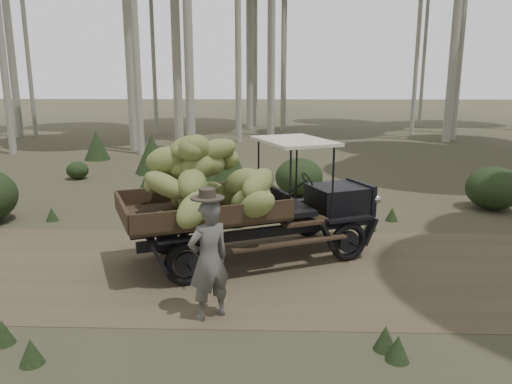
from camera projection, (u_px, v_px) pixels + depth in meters
ground at (235, 269)px, 8.10m from camera, size 120.00×120.00×0.00m
dirt_track at (235, 269)px, 8.10m from camera, size 70.00×4.00×0.01m
banana_truck at (230, 189)px, 8.12m from camera, size 4.56×3.13×2.26m
farmer at (209, 258)px, 6.30m from camera, size 0.69×0.65×1.72m
undergrowth at (227, 243)px, 7.68m from camera, size 23.69×23.90×1.33m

